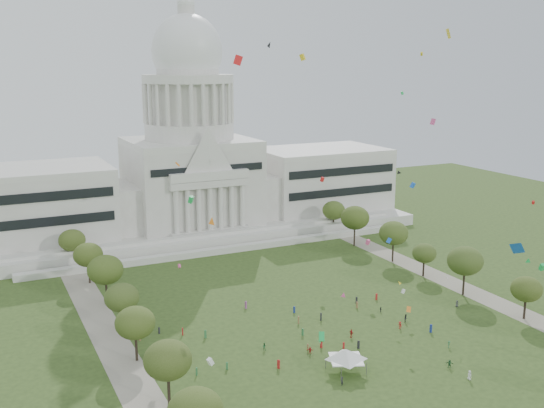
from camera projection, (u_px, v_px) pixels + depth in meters
The scene contains 30 objects.
ground at pixel (362, 352), 138.07m from camera, with size 400.00×400.00×0.00m, color #31451C.
capitol at pixel (191, 172), 233.11m from camera, with size 160.00×64.50×91.30m.
path_left at pixel (110, 340), 144.11m from camera, with size 8.00×160.00×0.04m, color gray.
path_right at pixel (443, 279), 184.79m from camera, with size 8.00×160.00×0.04m, color gray.
row_tree_l_1 at pixel (168, 360), 114.85m from camera, with size 8.86×8.86×12.59m.
row_tree_r_1 at pixel (526, 289), 154.46m from camera, with size 7.58×7.58×10.78m.
row_tree_l_2 at pixel (135, 323), 132.35m from camera, with size 8.42×8.42×11.97m.
row_tree_r_2 at pixel (465, 261), 170.02m from camera, with size 9.55×9.55×13.58m.
row_tree_l_3 at pixel (122, 298), 147.43m from camera, with size 8.12×8.12×11.55m.
row_tree_r_3 at pixel (424, 253), 185.68m from camera, with size 7.01×7.01×9.98m.
row_tree_l_4 at pixel (105, 270), 163.44m from camera, with size 9.29×9.29×13.21m.
row_tree_r_4 at pixel (394, 233), 199.03m from camera, with size 9.19×9.19×13.06m.
row_tree_l_5 at pixel (88, 255), 179.52m from camera, with size 8.33×8.33×11.85m.
row_tree_r_5 at pixel (355, 218), 216.07m from camera, with size 9.82×9.82×13.96m.
row_tree_l_6 at pixel (72, 240), 194.80m from camera, with size 8.19×8.19×11.64m.
row_tree_r_6 at pixel (334, 210), 233.20m from camera, with size 8.42×8.42×11.97m.
event_tent at pixel (346, 354), 128.54m from camera, with size 11.71×11.71×5.01m.
person_0 at pixel (457, 304), 163.56m from camera, with size 0.85×0.55×1.73m, color #4C4C51.
person_2 at pixel (406, 318), 153.92m from camera, with size 0.96×0.59×1.98m, color #26262B.
person_3 at pixel (400, 325), 150.02m from camera, with size 1.17×0.60×1.81m, color #B21E1E.
person_4 at pixel (351, 333), 145.28m from camera, with size 1.16×0.64×1.99m, color #B21E1E.
person_5 at pixel (310, 350), 137.14m from camera, with size 1.46×0.58×1.57m, color #B21E1E.
person_6 at pixel (469, 375), 125.81m from camera, with size 0.96×0.63×1.97m, color silver.
person_7 at pixel (342, 381), 123.75m from camera, with size 0.65×0.48×1.78m, color #26262B.
person_8 at pixel (264, 346), 138.89m from camera, with size 0.84×0.52×1.73m, color #33723F.
person_9 at pixel (449, 344), 140.02m from camera, with size 1.03×0.53×1.59m, color #33723F.
person_10 at pixel (381, 309), 160.10m from camera, with size 0.83×0.45×1.42m, color #26262B.
person_11 at pixel (450, 364), 130.90m from camera, with size 1.60×0.63×1.72m, color #33723F.
distant_crowd at pixel (283, 332), 146.40m from camera, with size 63.42×39.80×1.94m.
kite_swarm at pixel (340, 220), 135.65m from camera, with size 85.33×99.46×66.02m.
Camera 1 is at (-73.08, -106.62, 61.45)m, focal length 42.00 mm.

